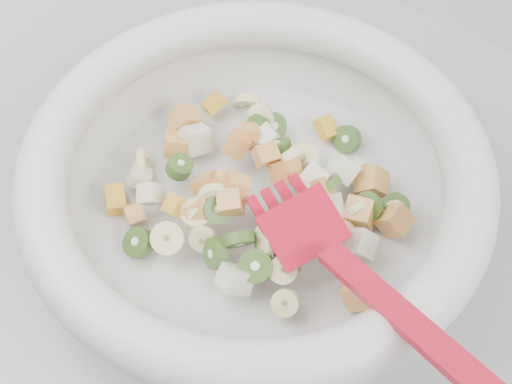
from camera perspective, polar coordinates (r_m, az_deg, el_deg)
The scene contains 2 objects.
counter at distance 1.08m, azimuth -1.61°, elevation -11.52°, with size 2.00×0.60×0.90m, color #9D9EA2.
mixing_bowl at distance 0.59m, azimuth 0.04°, elevation 0.60°, with size 0.46×0.38×0.14m.
Camera 1 is at (0.28, 1.11, 1.43)m, focal length 50.00 mm.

